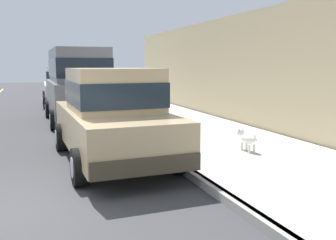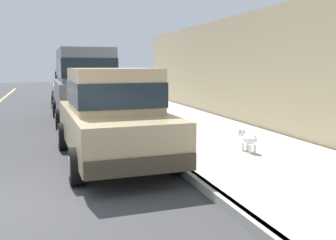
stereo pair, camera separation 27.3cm
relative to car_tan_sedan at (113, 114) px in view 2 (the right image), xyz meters
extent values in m
cube|color=gray|center=(1.06, -2.22, -0.91)|extent=(0.16, 64.00, 0.14)
cube|color=#B7B5AD|center=(2.86, -2.22, -0.91)|extent=(3.60, 64.00, 0.14)
cube|color=tan|center=(0.00, 0.04, -0.28)|extent=(1.94, 4.55, 0.76)
cube|color=tan|center=(0.00, -0.06, 0.52)|extent=(1.65, 2.15, 0.84)
cube|color=#19232D|center=(0.00, -0.06, 0.45)|extent=(1.69, 2.19, 0.46)
cube|color=#3E3527|center=(-0.07, 2.24, -0.52)|extent=(1.77, 0.25, 0.28)
cube|color=#3E3527|center=(0.07, -2.16, -0.52)|extent=(1.77, 0.25, 0.28)
cylinder|color=black|center=(-0.94, 1.40, -0.66)|extent=(0.24, 0.65, 0.64)
cylinder|color=#9E9EA3|center=(-0.94, 1.40, -0.66)|extent=(0.25, 0.36, 0.35)
cylinder|color=black|center=(0.86, 1.46, -0.66)|extent=(0.24, 0.65, 0.64)
cylinder|color=#9E9EA3|center=(0.86, 1.46, -0.66)|extent=(0.25, 0.36, 0.35)
cylinder|color=black|center=(-0.86, -1.38, -0.66)|extent=(0.24, 0.65, 0.64)
cylinder|color=#9E9EA3|center=(-0.86, -1.38, -0.66)|extent=(0.25, 0.36, 0.35)
cylinder|color=black|center=(0.94, -1.33, -0.66)|extent=(0.24, 0.65, 0.64)
cylinder|color=#9E9EA3|center=(0.94, -1.33, -0.66)|extent=(0.25, 0.36, 0.35)
cube|color=#EAEACC|center=(-0.63, 2.25, -0.17)|extent=(0.28, 0.09, 0.14)
cube|color=#EAEACC|center=(0.49, 2.28, -0.17)|extent=(0.28, 0.09, 0.14)
cube|color=slate|center=(0.00, 5.91, -0.11)|extent=(1.95, 4.82, 1.10)
cube|color=slate|center=(0.00, 5.91, 0.99)|extent=(1.71, 3.82, 1.10)
cube|color=#19232D|center=(0.00, 5.91, 0.90)|extent=(1.75, 3.86, 0.61)
cube|color=#252527|center=(-0.03, 8.26, -0.52)|extent=(1.86, 0.22, 0.28)
cube|color=#252527|center=(0.02, 3.56, -0.52)|extent=(1.86, 0.22, 0.28)
cylinder|color=black|center=(-0.97, 7.39, -0.66)|extent=(0.23, 0.64, 0.64)
cylinder|color=#9E9EA3|center=(-0.97, 7.39, -0.66)|extent=(0.24, 0.35, 0.35)
cylinder|color=black|center=(0.93, 7.41, -0.66)|extent=(0.23, 0.64, 0.64)
cylinder|color=#9E9EA3|center=(0.93, 7.41, -0.66)|extent=(0.24, 0.35, 0.35)
cylinder|color=black|center=(-0.94, 4.42, -0.66)|extent=(0.23, 0.64, 0.64)
cylinder|color=#9E9EA3|center=(-0.94, 4.42, -0.66)|extent=(0.24, 0.35, 0.35)
cylinder|color=black|center=(0.96, 4.44, -0.66)|extent=(0.23, 0.64, 0.64)
cylinder|color=#9E9EA3|center=(0.96, 4.44, -0.66)|extent=(0.24, 0.35, 0.35)
cube|color=#EAEACC|center=(-0.62, 8.29, 0.05)|extent=(0.28, 0.08, 0.14)
cube|color=#EAEACC|center=(0.56, 8.30, 0.05)|extent=(0.28, 0.08, 0.14)
cube|color=white|center=(-0.03, 11.72, -0.28)|extent=(1.91, 4.54, 0.76)
cube|color=white|center=(-0.03, 11.62, 0.52)|extent=(1.64, 2.14, 0.84)
cube|color=#19232D|center=(-0.03, 11.62, 0.45)|extent=(1.67, 2.18, 0.46)
cube|color=#505050|center=(0.02, 13.92, -0.52)|extent=(1.77, 0.24, 0.28)
cube|color=#505050|center=(-0.09, 9.52, -0.52)|extent=(1.77, 0.24, 0.28)
cylinder|color=black|center=(-0.90, 13.14, -0.66)|extent=(0.24, 0.65, 0.64)
cylinder|color=#9E9EA3|center=(-0.90, 13.14, -0.66)|extent=(0.25, 0.36, 0.35)
cylinder|color=black|center=(0.90, 13.09, -0.66)|extent=(0.24, 0.65, 0.64)
cylinder|color=#9E9EA3|center=(0.90, 13.09, -0.66)|extent=(0.25, 0.36, 0.35)
cylinder|color=black|center=(-0.97, 10.35, -0.66)|extent=(0.24, 0.65, 0.64)
cylinder|color=#9E9EA3|center=(-0.97, 10.35, -0.66)|extent=(0.25, 0.36, 0.35)
cylinder|color=black|center=(0.83, 10.30, -0.66)|extent=(0.24, 0.65, 0.64)
cylinder|color=#9E9EA3|center=(0.83, 10.30, -0.66)|extent=(0.25, 0.36, 0.35)
cube|color=#EAEACC|center=(-0.53, 13.96, -0.17)|extent=(0.28, 0.09, 0.14)
cube|color=#EAEACC|center=(0.58, 13.94, -0.17)|extent=(0.28, 0.09, 0.14)
ellipsoid|color=white|center=(2.78, -0.68, -0.56)|extent=(0.23, 0.45, 0.20)
cylinder|color=white|center=(2.71, -0.54, -0.75)|extent=(0.05, 0.05, 0.18)
cylinder|color=white|center=(2.83, -0.54, -0.75)|extent=(0.05, 0.05, 0.18)
cylinder|color=white|center=(2.73, -0.82, -0.75)|extent=(0.05, 0.05, 0.18)
cylinder|color=white|center=(2.85, -0.81, -0.75)|extent=(0.05, 0.05, 0.18)
sphere|color=white|center=(2.76, -0.39, -0.47)|extent=(0.17, 0.17, 0.17)
ellipsoid|color=gray|center=(2.76, -0.30, -0.49)|extent=(0.08, 0.11, 0.06)
cone|color=white|center=(2.71, -0.40, -0.39)|extent=(0.06, 0.06, 0.07)
cone|color=white|center=(2.81, -0.39, -0.39)|extent=(0.06, 0.06, 0.07)
cylinder|color=white|center=(2.80, -0.94, -0.50)|extent=(0.04, 0.12, 0.13)
cube|color=tan|center=(4.96, 3.79, 0.81)|extent=(0.50, 20.00, 3.58)
camera|label=1|loc=(-1.53, -7.61, 1.01)|focal=40.64mm
camera|label=2|loc=(-1.27, -7.69, 1.01)|focal=40.64mm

